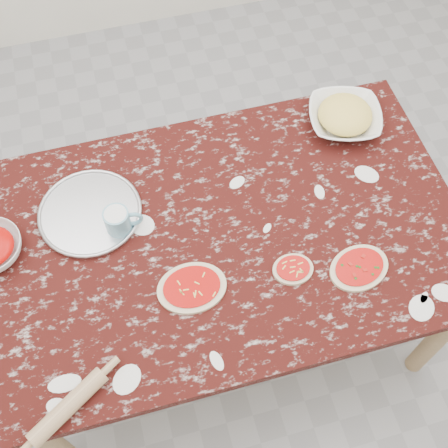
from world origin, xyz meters
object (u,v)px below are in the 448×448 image
cheese_bowl (344,118)px  flour_mug (119,221)px  worktable (224,244)px  pizza_tray (90,213)px  rolling_pin (68,407)px

cheese_bowl → flour_mug: size_ratio=2.10×
flour_mug → worktable: bearing=-17.0°
pizza_tray → cheese_bowl: (0.97, 0.15, 0.03)m
flour_mug → pizza_tray: bearing=136.6°
worktable → cheese_bowl: size_ratio=6.03×
worktable → pizza_tray: bearing=156.1°
worktable → rolling_pin: size_ratio=6.32×
worktable → flour_mug: (-0.33, 0.10, 0.13)m
worktable → flour_mug: size_ratio=12.65×
cheese_bowl → flour_mug: bearing=-165.2°
worktable → pizza_tray: 0.47m
pizza_tray → rolling_pin: bearing=-103.5°
worktable → rolling_pin: bearing=-142.2°
pizza_tray → flour_mug: bearing=-43.4°
cheese_bowl → rolling_pin: cheese_bowl is taller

